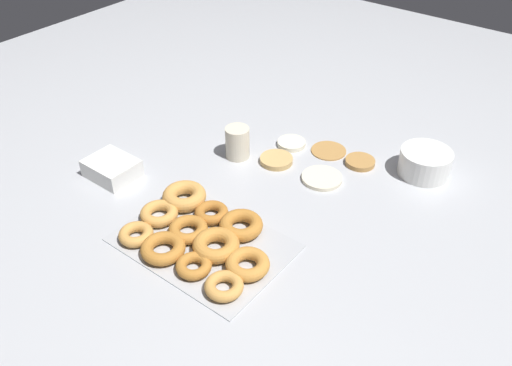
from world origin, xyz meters
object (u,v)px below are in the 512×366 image
object	(u,v)px
pancake_3	(291,143)
donut_tray	(199,235)
pancake_1	(322,178)
pancake_2	(276,160)
paper_cup	(237,143)
container_stack	(112,168)
batter_bowl	(425,163)
pancake_0	(360,162)
pancake_4	(329,150)

from	to	relation	value
pancake_3	donut_tray	xyz separation A→B (m)	(0.07, -0.49, 0.01)
pancake_1	donut_tray	bearing A→B (deg)	-104.42
pancake_2	paper_cup	size ratio (longest dim) A/B	1.01
container_stack	batter_bowl	bearing A→B (deg)	38.55
pancake_2	pancake_3	xyz separation A→B (m)	(-0.02, 0.10, -0.00)
pancake_0	pancake_1	distance (m)	0.14
pancake_1	pancake_2	size ratio (longest dim) A/B	1.19
donut_tray	paper_cup	world-z (taller)	paper_cup
pancake_4	container_stack	size ratio (longest dim) A/B	0.77
pancake_3	paper_cup	distance (m)	0.18
pancake_3	container_stack	bearing A→B (deg)	-125.06
container_stack	paper_cup	world-z (taller)	paper_cup
paper_cup	batter_bowl	bearing A→B (deg)	28.41
batter_bowl	paper_cup	bearing A→B (deg)	-151.59
pancake_2	container_stack	xyz separation A→B (m)	(-0.33, -0.34, 0.02)
pancake_0	paper_cup	distance (m)	0.37
pancake_4	donut_tray	world-z (taller)	donut_tray
pancake_2	pancake_4	distance (m)	0.17
pancake_2	pancake_3	world-z (taller)	pancake_2
pancake_0	pancake_3	distance (m)	0.22
pancake_2	pancake_3	bearing A→B (deg)	99.49
pancake_1	batter_bowl	size ratio (longest dim) A/B	0.79
pancake_2	donut_tray	size ratio (longest dim) A/B	0.24
pancake_0	paper_cup	world-z (taller)	paper_cup
pancake_2	donut_tray	bearing A→B (deg)	-82.56
pancake_1	pancake_3	bearing A→B (deg)	150.93
donut_tray	pancake_3	bearing A→B (deg)	97.87
donut_tray	container_stack	xyz separation A→B (m)	(-0.38, 0.05, 0.01)
donut_tray	paper_cup	xyz separation A→B (m)	(-0.16, 0.34, 0.03)
pancake_0	pancake_4	size ratio (longest dim) A/B	0.82
donut_tray	pancake_0	bearing A→B (deg)	74.34
pancake_3	container_stack	size ratio (longest dim) A/B	0.63
pancake_0	batter_bowl	bearing A→B (deg)	22.74
batter_bowl	container_stack	world-z (taller)	batter_bowl
donut_tray	batter_bowl	xyz separation A→B (m)	(0.31, 0.60, 0.02)
pancake_3	pancake_1	bearing A→B (deg)	-29.07
pancake_2	pancake_1	bearing A→B (deg)	3.20
pancake_0	container_stack	world-z (taller)	container_stack
batter_bowl	pancake_3	bearing A→B (deg)	-164.02
pancake_3	paper_cup	xyz separation A→B (m)	(-0.09, -0.15, 0.04)
pancake_2	pancake_4	xyz separation A→B (m)	(0.09, 0.14, -0.00)
pancake_4	batter_bowl	bearing A→B (deg)	13.91
pancake_0	donut_tray	bearing A→B (deg)	-105.66
pancake_2	pancake_3	distance (m)	0.10
pancake_1	paper_cup	size ratio (longest dim) A/B	1.19
pancake_4	batter_bowl	xyz separation A→B (m)	(0.27, 0.07, 0.03)
pancake_1	pancake_3	xyz separation A→B (m)	(-0.17, 0.09, 0.00)
pancake_4	donut_tray	xyz separation A→B (m)	(-0.04, -0.53, 0.01)
pancake_1	pancake_3	world-z (taller)	pancake_3
pancake_2	batter_bowl	bearing A→B (deg)	30.20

